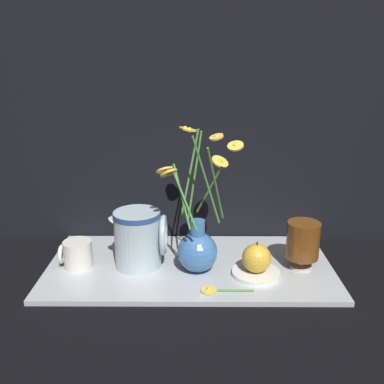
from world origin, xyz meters
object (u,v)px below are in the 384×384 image
Objects in this scene: vase_with_flowers at (198,245)px; tea_glass at (303,241)px; yellow_mug at (77,254)px; orange_fruit at (257,258)px; ceramic_pitcher at (139,237)px.

tea_glass is at bearing 3.32° from vase_with_flowers.
yellow_mug is 0.44m from orange_fruit.
orange_fruit is (0.28, -0.05, -0.03)m from ceramic_pitcher.
ceramic_pitcher reaches higher than yellow_mug.
ceramic_pitcher reaches higher than tea_glass.
vase_with_flowers is 0.14m from orange_fruit.
tea_glass is 1.55× the size of orange_fruit.
yellow_mug is 1.04× the size of orange_fruit.
orange_fruit is at bearing -9.04° from vase_with_flowers.
vase_with_flowers reaches higher than tea_glass.
vase_with_flowers is 2.27× the size of ceramic_pitcher.
orange_fruit reaches higher than yellow_mug.
ceramic_pitcher is (-0.14, 0.03, 0.01)m from vase_with_flowers.
yellow_mug is at bearing -177.54° from ceramic_pitcher.
tea_glass reaches higher than yellow_mug.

